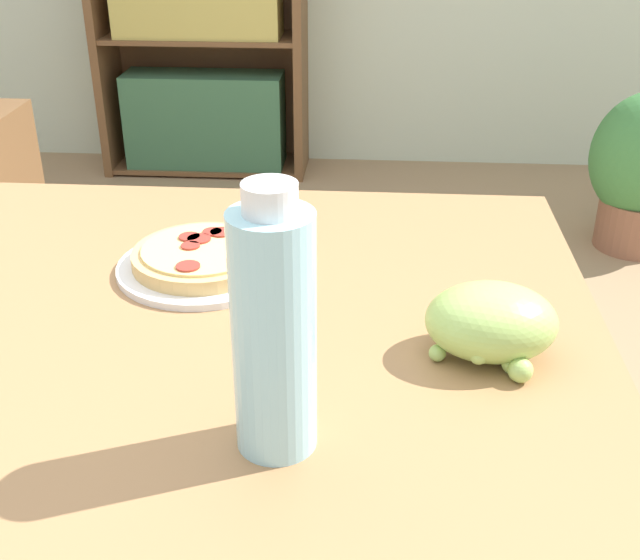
# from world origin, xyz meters

# --- Properties ---
(dining_table) EXTENTS (1.33, 0.85, 0.74)m
(dining_table) POSITION_xyz_m (0.15, -0.14, 0.65)
(dining_table) COLOR #A37549
(dining_table) RESTS_ON ground_plane
(pizza_on_plate) EXTENTS (0.24, 0.24, 0.04)m
(pizza_on_plate) POSITION_xyz_m (0.29, -0.02, 0.76)
(pizza_on_plate) COLOR white
(pizza_on_plate) RESTS_ON dining_table
(grape_bunch) EXTENTS (0.15, 0.13, 0.09)m
(grape_bunch) POSITION_xyz_m (0.67, -0.21, 0.78)
(grape_bunch) COLOR #A8CC66
(grape_bunch) RESTS_ON dining_table
(drink_bottle) EXTENTS (0.08, 0.08, 0.27)m
(drink_bottle) POSITION_xyz_m (0.44, -0.39, 0.87)
(drink_bottle) COLOR #A3DBEA
(drink_bottle) RESTS_ON dining_table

